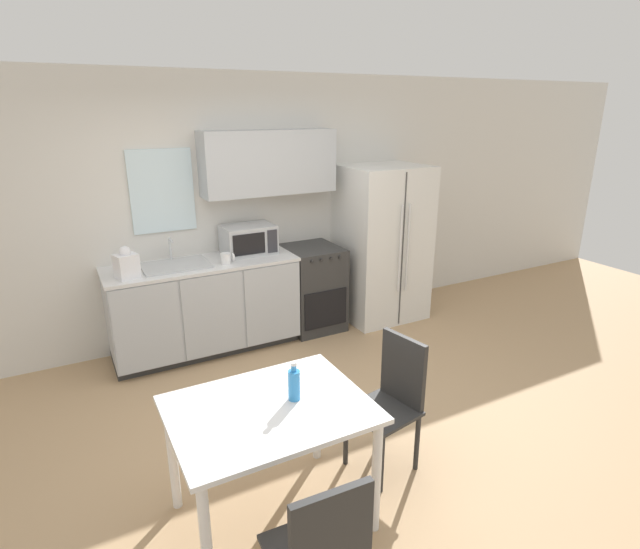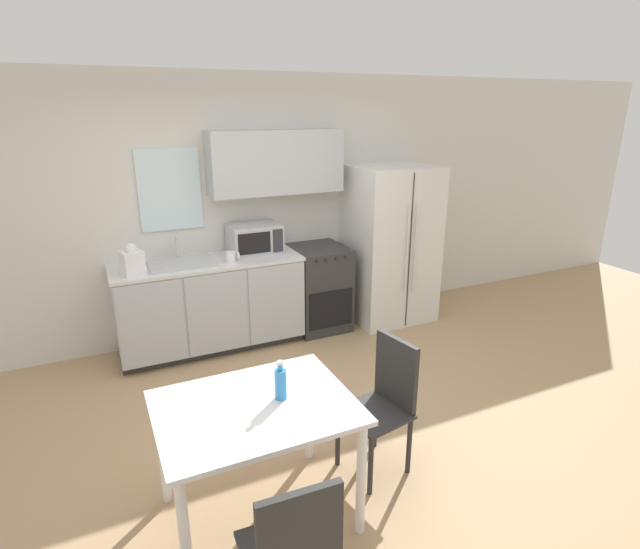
# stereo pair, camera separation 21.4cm
# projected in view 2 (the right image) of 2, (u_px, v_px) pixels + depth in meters

# --- Properties ---
(ground_plane) EXTENTS (12.00, 12.00, 0.00)m
(ground_plane) POSITION_uv_depth(u_px,v_px,m) (305.00, 427.00, 3.87)
(ground_plane) COLOR tan
(wall_back) EXTENTS (12.00, 0.38, 2.70)m
(wall_back) POSITION_uv_depth(u_px,v_px,m) (232.00, 204.00, 5.15)
(wall_back) COLOR silver
(wall_back) RESTS_ON ground_plane
(kitchen_counter) EXTENTS (1.83, 0.65, 0.93)m
(kitchen_counter) POSITION_uv_depth(u_px,v_px,m) (210.00, 304.00, 5.03)
(kitchen_counter) COLOR #333333
(kitchen_counter) RESTS_ON ground_plane
(oven_range) EXTENTS (0.58, 0.65, 0.93)m
(oven_range) POSITION_uv_depth(u_px,v_px,m) (319.00, 288.00, 5.52)
(oven_range) COLOR #2D2D2D
(oven_range) RESTS_ON ground_plane
(refrigerator) EXTENTS (0.91, 0.82, 1.76)m
(refrigerator) POSITION_uv_depth(u_px,v_px,m) (390.00, 244.00, 5.67)
(refrigerator) COLOR silver
(refrigerator) RESTS_ON ground_plane
(kitchen_sink) EXTENTS (0.62, 0.45, 0.24)m
(kitchen_sink) POSITION_uv_depth(u_px,v_px,m) (181.00, 262.00, 4.79)
(kitchen_sink) COLOR #B7BABC
(kitchen_sink) RESTS_ON kitchen_counter
(microwave) EXTENTS (0.52, 0.38, 0.29)m
(microwave) POSITION_uv_depth(u_px,v_px,m) (255.00, 238.00, 5.13)
(microwave) COLOR #B7BABC
(microwave) RESTS_ON kitchen_counter
(coffee_mug) EXTENTS (0.13, 0.10, 0.10)m
(coffee_mug) POSITION_uv_depth(u_px,v_px,m) (231.00, 257.00, 4.82)
(coffee_mug) COLOR white
(coffee_mug) RESTS_ON kitchen_counter
(grocery_bag_0) EXTENTS (0.22, 0.20, 0.29)m
(grocery_bag_0) POSITION_uv_depth(u_px,v_px,m) (132.00, 261.00, 4.44)
(grocery_bag_0) COLOR white
(grocery_bag_0) RESTS_ON kitchen_counter
(dining_table) EXTENTS (1.10, 0.84, 0.77)m
(dining_table) POSITION_uv_depth(u_px,v_px,m) (256.00, 422.00, 2.83)
(dining_table) COLOR white
(dining_table) RESTS_ON ground_plane
(dining_chair_side) EXTENTS (0.47, 0.47, 0.93)m
(dining_chair_side) POSITION_uv_depth(u_px,v_px,m) (386.00, 396.00, 3.32)
(dining_chair_side) COLOR #282828
(dining_chair_side) RESTS_ON ground_plane
(drink_bottle) EXTENTS (0.07, 0.07, 0.24)m
(drink_bottle) POSITION_uv_depth(u_px,v_px,m) (281.00, 383.00, 2.84)
(drink_bottle) COLOR #338CD8
(drink_bottle) RESTS_ON dining_table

